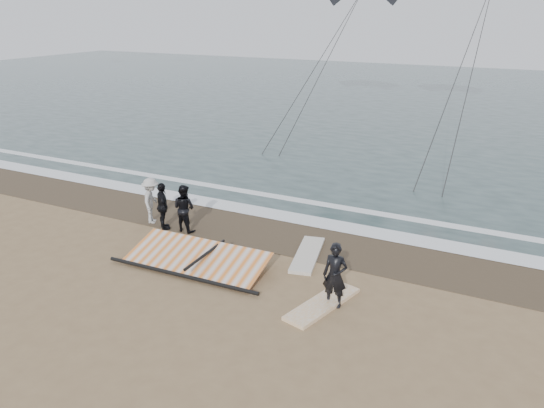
{
  "coord_description": "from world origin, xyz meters",
  "views": [
    {
      "loc": [
        6.81,
        -9.63,
        6.86
      ],
      "look_at": [
        0.5,
        3.0,
        1.6
      ],
      "focal_mm": 35.0,
      "sensor_mm": 36.0,
      "label": 1
    }
  ],
  "objects_px": {
    "man_main": "(335,275)",
    "board_cream": "(307,255)",
    "board_white": "(322,304)",
    "sail_rig": "(198,258)"
  },
  "relations": [
    {
      "from": "man_main",
      "to": "board_cream",
      "type": "bearing_deg",
      "value": 123.93
    },
    {
      "from": "sail_rig",
      "to": "man_main",
      "type": "bearing_deg",
      "value": -4.73
    },
    {
      "from": "board_cream",
      "to": "sail_rig",
      "type": "relative_size",
      "value": 0.51
    },
    {
      "from": "board_cream",
      "to": "sail_rig",
      "type": "bearing_deg",
      "value": -156.19
    },
    {
      "from": "man_main",
      "to": "sail_rig",
      "type": "distance_m",
      "value": 4.28
    },
    {
      "from": "sail_rig",
      "to": "board_cream",
      "type": "bearing_deg",
      "value": 36.1
    },
    {
      "from": "board_cream",
      "to": "sail_rig",
      "type": "height_order",
      "value": "sail_rig"
    },
    {
      "from": "man_main",
      "to": "board_white",
      "type": "relative_size",
      "value": 0.71
    },
    {
      "from": "man_main",
      "to": "board_cream",
      "type": "height_order",
      "value": "man_main"
    },
    {
      "from": "board_white",
      "to": "board_cream",
      "type": "height_order",
      "value": "board_cream"
    }
  ]
}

